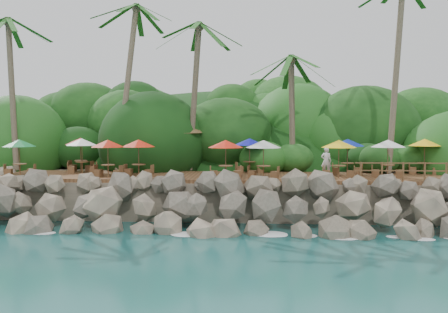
{
  "coord_description": "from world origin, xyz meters",
  "views": [
    {
      "loc": [
        2.11,
        -24.17,
        5.39
      ],
      "look_at": [
        0.0,
        6.0,
        3.4
      ],
      "focal_mm": 41.9,
      "sensor_mm": 36.0,
      "label": 1
    }
  ],
  "objects": [
    {
      "name": "terrace",
      "position": [
        0.0,
        6.0,
        2.2
      ],
      "size": [
        26.0,
        5.0,
        0.2
      ],
      "primitive_type": "cube",
      "color": "brown",
      "rests_on": "land_base"
    },
    {
      "name": "jungle_foliage",
      "position": [
        0.0,
        15.0,
        0.0
      ],
      "size": [
        44.0,
        16.0,
        12.0
      ],
      "primitive_type": null,
      "color": "#143811",
      "rests_on": "ground"
    },
    {
      "name": "foam_line",
      "position": [
        0.0,
        0.3,
        0.03
      ],
      "size": [
        25.2,
        0.8,
        0.06
      ],
      "color": "white",
      "rests_on": "ground"
    },
    {
      "name": "waiter",
      "position": [
        5.95,
        6.52,
        3.12
      ],
      "size": [
        0.66,
        0.5,
        1.64
      ],
      "primitive_type": "imported",
      "rotation": [
        0.0,
        0.0,
        2.95
      ],
      "color": "white",
      "rests_on": "terrace"
    },
    {
      "name": "palapa",
      "position": [
        -4.13,
        10.01,
        5.79
      ],
      "size": [
        5.38,
        5.38,
        4.6
      ],
      "color": "brown",
      "rests_on": "ground"
    },
    {
      "name": "seawall",
      "position": [
        0.0,
        2.0,
        1.15
      ],
      "size": [
        29.0,
        4.0,
        2.3
      ],
      "primitive_type": null,
      "color": "gray",
      "rests_on": "ground"
    },
    {
      "name": "railing",
      "position": [
        10.14,
        3.65,
        2.91
      ],
      "size": [
        6.1,
        0.1,
        1.0
      ],
      "color": "brown",
      "rests_on": "terrace"
    },
    {
      "name": "dining_clusters",
      "position": [
        -0.17,
        5.81,
        4.05
      ],
      "size": [
        25.44,
        5.14,
        2.11
      ],
      "color": "brown",
      "rests_on": "terrace"
    },
    {
      "name": "ground",
      "position": [
        0.0,
        0.0,
        0.0
      ],
      "size": [
        140.0,
        140.0,
        0.0
      ],
      "primitive_type": "plane",
      "color": "#19514F",
      "rests_on": "ground"
    },
    {
      "name": "land_base",
      "position": [
        0.0,
        16.0,
        1.05
      ],
      "size": [
        32.0,
        25.2,
        2.1
      ],
      "primitive_type": "cube",
      "color": "gray",
      "rests_on": "ground"
    },
    {
      "name": "palms",
      "position": [
        1.38,
        8.54,
        11.86
      ],
      "size": [
        35.85,
        6.69,
        12.98
      ],
      "color": "brown",
      "rests_on": "ground"
    },
    {
      "name": "jungle_hill",
      "position": [
        0.0,
        23.5,
        0.0
      ],
      "size": [
        44.8,
        28.0,
        15.4
      ],
      "primitive_type": "ellipsoid",
      "color": "#143811",
      "rests_on": "ground"
    }
  ]
}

